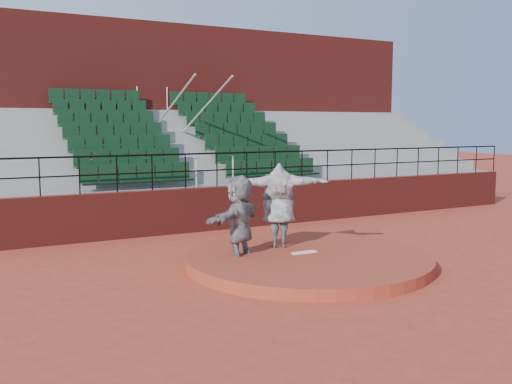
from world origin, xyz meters
The scene contains 9 objects.
ground centered at (0.00, 0.00, 0.00)m, with size 90.00×90.00×0.00m, color #A43925.
pitchers_mound centered at (0.00, 0.00, 0.12)m, with size 5.50×5.50×0.25m, color #9B3622.
pitching_rubber centered at (0.00, 0.15, 0.27)m, with size 0.60×0.15×0.03m, color white.
boundary_wall centered at (0.00, 5.00, 0.65)m, with size 24.00×0.30×1.30m, color maroon.
wall_railing centered at (0.00, 5.00, 2.03)m, with size 24.04×0.05×1.03m.
seating_deck centered at (0.00, 8.65, 1.44)m, with size 24.00×5.97×4.63m.
press_box_facade centered at (0.00, 12.60, 3.55)m, with size 24.00×3.00×7.10m, color maroon.
pitcher centered at (-0.19, 0.99, 1.25)m, with size 2.46×0.67×2.00m, color black.
fielder centered at (-1.37, 0.70, 1.02)m, with size 1.90×0.60×2.05m, color black.
Camera 1 is at (-6.89, -10.55, 3.15)m, focal length 40.00 mm.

